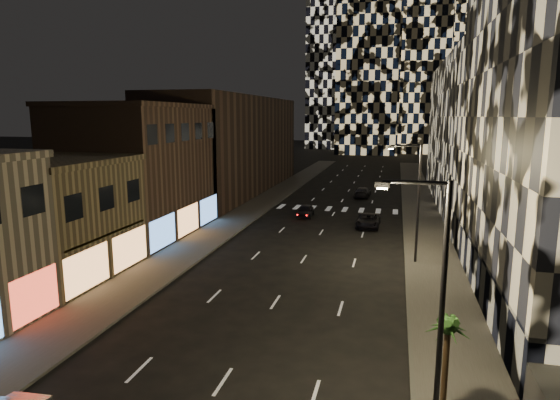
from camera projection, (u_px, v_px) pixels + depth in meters
The scene contains 15 objects.
sidewalk_left at pixel (259, 205), 59.70m from camera, with size 4.00×120.00×0.15m, color #47443F.
sidewalk_right at pixel (422, 212), 54.94m from camera, with size 4.00×120.00×0.15m, color #47443F.
curb_left at pixel (274, 205), 59.20m from camera, with size 0.20×120.00×0.15m, color #4C4C47.
curb_right at pixel (403, 212), 55.44m from camera, with size 0.20×120.00×0.15m, color #4C4C47.
retail_tan at pixel (46, 220), 32.97m from camera, with size 10.00×10.00×8.00m, color #766546.
retail_brown at pixel (138, 172), 44.55m from camera, with size 10.00×15.00×12.00m, color #503A2D.
retail_filler_left at pixel (232, 145), 69.68m from camera, with size 10.00×40.00×14.00m, color #503A2D.
midrise_base at pixel (480, 271), 29.79m from camera, with size 0.60×25.00×3.00m, color #383838.
midrise_filler_right at pixel (507, 134), 57.67m from camera, with size 16.00×40.00×18.00m, color #232326.
streetlight_near at pixel (436, 289), 16.20m from camera, with size 2.55×0.25×9.00m.
streetlight_far at pixel (415, 195), 35.30m from camera, with size 2.55×0.25×9.00m.
car_dark_midlane at pixel (306, 211), 52.76m from camera, with size 1.61×4.00×1.36m, color black.
car_dark_oncoming at pixel (363, 192), 65.64m from camera, with size 1.98×4.88×1.42m, color black.
car_dark_rightlane at pixel (368, 221), 47.84m from camera, with size 2.25×4.88×1.35m, color black.
palm_tree at pixel (448, 332), 17.69m from camera, with size 1.85×1.87×3.66m.
Camera 1 is at (6.82, -6.24, 11.25)m, focal length 30.00 mm.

